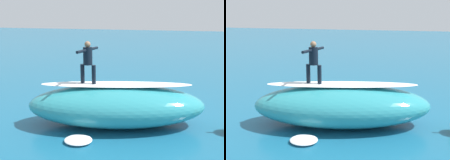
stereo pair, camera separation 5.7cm
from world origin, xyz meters
TOP-DOWN VIEW (x-y plane):
  - ground_plane at (0.00, 0.00)m, footprint 120.00×120.00m
  - wave_crest at (-0.25, 2.62)m, footprint 7.24×4.51m
  - wave_foam_lip at (-0.25, 2.62)m, footprint 5.78×2.49m
  - surfboard_riding at (0.77, 2.91)m, footprint 1.99×0.78m
  - surfer_riding at (0.77, 2.91)m, footprint 0.63×1.51m
  - surfboard_paddling at (0.35, -1.86)m, footprint 2.28×1.56m
  - surfer_paddling at (0.46, -1.80)m, footprint 1.48×0.93m
  - foam_patch_near at (0.53, 4.51)m, footprint 1.06×0.97m
  - foam_patch_mid at (0.44, 2.85)m, footprint 1.07×1.00m

SIDE VIEW (x-z plane):
  - ground_plane at x=0.00m, z-range 0.00..0.00m
  - surfboard_paddling at x=0.35m, z-range 0.00..0.10m
  - foam_patch_mid at x=0.44m, z-range 0.00..0.11m
  - foam_patch_near at x=0.53m, z-range 0.00..0.17m
  - surfer_paddling at x=0.46m, z-range 0.08..0.36m
  - wave_crest at x=-0.25m, z-range 0.00..1.59m
  - surfboard_riding at x=0.77m, z-range 1.59..1.65m
  - wave_foam_lip at x=-0.25m, z-range 1.59..1.67m
  - surfer_riding at x=0.77m, z-range 1.78..3.38m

